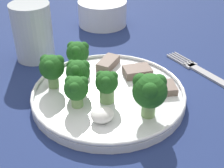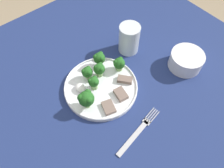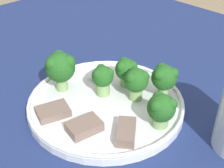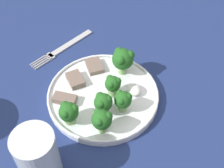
# 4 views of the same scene
# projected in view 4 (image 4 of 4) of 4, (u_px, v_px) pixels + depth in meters

# --- Properties ---
(table) EXTENTS (1.07, 1.16, 0.78)m
(table) POSITION_uv_depth(u_px,v_px,m) (91.00, 119.00, 0.78)
(table) COLOR navy
(table) RESTS_ON ground_plane
(dinner_plate) EXTENTS (0.25, 0.25, 0.02)m
(dinner_plate) POSITION_uv_depth(u_px,v_px,m) (103.00, 95.00, 0.69)
(dinner_plate) COLOR white
(dinner_plate) RESTS_ON table
(fork) EXTENTS (0.05, 0.19, 0.00)m
(fork) POSITION_uv_depth(u_px,v_px,m) (63.00, 48.00, 0.80)
(fork) COLOR #B2B2B7
(fork) RESTS_ON table
(drinking_glass) EXTENTS (0.07, 0.07, 0.11)m
(drinking_glass) POSITION_uv_depth(u_px,v_px,m) (38.00, 157.00, 0.55)
(drinking_glass) COLOR silver
(drinking_glass) RESTS_ON table
(broccoli_floret_near_rim_left) EXTENTS (0.04, 0.03, 0.05)m
(broccoli_floret_near_rim_left) POSITION_uv_depth(u_px,v_px,m) (113.00, 85.00, 0.66)
(broccoli_floret_near_rim_left) COLOR #7FA866
(broccoli_floret_near_rim_left) RESTS_ON dinner_plate
(broccoli_floret_center_left) EXTENTS (0.04, 0.04, 0.05)m
(broccoli_floret_center_left) POSITION_uv_depth(u_px,v_px,m) (103.00, 103.00, 0.63)
(broccoli_floret_center_left) COLOR #7FA866
(broccoli_floret_center_left) RESTS_ON dinner_plate
(broccoli_floret_back_left) EXTENTS (0.04, 0.04, 0.05)m
(broccoli_floret_back_left) POSITION_uv_depth(u_px,v_px,m) (123.00, 100.00, 0.64)
(broccoli_floret_back_left) COLOR #7FA866
(broccoli_floret_back_left) RESTS_ON dinner_plate
(broccoli_floret_front_left) EXTENTS (0.05, 0.05, 0.07)m
(broccoli_floret_front_left) POSITION_uv_depth(u_px,v_px,m) (123.00, 59.00, 0.70)
(broccoli_floret_front_left) COLOR #7FA866
(broccoli_floret_front_left) RESTS_ON dinner_plate
(broccoli_floret_center_back) EXTENTS (0.04, 0.04, 0.06)m
(broccoli_floret_center_back) POSITION_uv_depth(u_px,v_px,m) (102.00, 120.00, 0.60)
(broccoli_floret_center_back) COLOR #7FA866
(broccoli_floret_center_back) RESTS_ON dinner_plate
(broccoli_floret_mid_cluster) EXTENTS (0.04, 0.04, 0.05)m
(broccoli_floret_mid_cluster) POSITION_uv_depth(u_px,v_px,m) (69.00, 112.00, 0.62)
(broccoli_floret_mid_cluster) COLOR #7FA866
(broccoli_floret_mid_cluster) RESTS_ON dinner_plate
(meat_slice_front_slice) EXTENTS (0.05, 0.05, 0.01)m
(meat_slice_front_slice) POSITION_uv_depth(u_px,v_px,m) (65.00, 99.00, 0.67)
(meat_slice_front_slice) COLOR #756056
(meat_slice_front_slice) RESTS_ON dinner_plate
(meat_slice_middle_slice) EXTENTS (0.05, 0.05, 0.01)m
(meat_slice_middle_slice) POSITION_uv_depth(u_px,v_px,m) (94.00, 66.00, 0.73)
(meat_slice_middle_slice) COLOR #756056
(meat_slice_middle_slice) RESTS_ON dinner_plate
(meat_slice_rear_slice) EXTENTS (0.05, 0.04, 0.01)m
(meat_slice_rear_slice) POSITION_uv_depth(u_px,v_px,m) (75.00, 80.00, 0.70)
(meat_slice_rear_slice) COLOR #756056
(meat_slice_rear_slice) RESTS_ON dinner_plate
(sauce_dollop) EXTENTS (0.03, 0.03, 0.02)m
(sauce_dollop) POSITION_uv_depth(u_px,v_px,m) (134.00, 90.00, 0.68)
(sauce_dollop) COLOR white
(sauce_dollop) RESTS_ON dinner_plate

